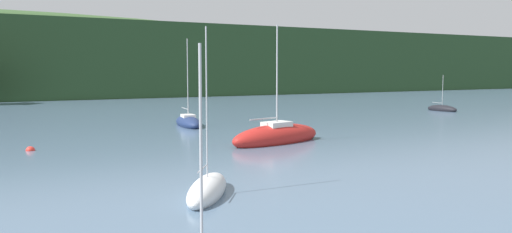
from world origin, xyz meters
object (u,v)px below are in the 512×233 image
(sailboat_far_2, at_px, (442,109))
(sailboat_mid_7, at_px, (277,136))
(sailboat_far_1, at_px, (188,122))
(sailboat_mid_8, at_px, (207,190))
(mooring_buoy_mid, at_px, (30,151))

(sailboat_far_2, relative_size, sailboat_mid_7, 0.54)
(sailboat_far_1, bearing_deg, sailboat_mid_7, 15.07)
(sailboat_far_1, height_order, sailboat_mid_8, sailboat_far_1)
(sailboat_far_1, distance_m, sailboat_far_2, 35.02)
(sailboat_far_1, relative_size, sailboat_far_2, 1.75)
(sailboat_mid_7, bearing_deg, sailboat_far_2, 9.17)
(sailboat_mid_7, distance_m, mooring_buoy_mid, 16.80)
(sailboat_far_1, height_order, mooring_buoy_mid, sailboat_far_1)
(sailboat_mid_8, height_order, mooring_buoy_mid, sailboat_mid_8)
(sailboat_far_1, distance_m, sailboat_mid_7, 13.65)
(sailboat_far_1, distance_m, mooring_buoy_mid, 16.90)
(sailboat_far_1, relative_size, mooring_buoy_mid, 14.71)
(mooring_buoy_mid, bearing_deg, sailboat_far_2, 11.45)
(mooring_buoy_mid, bearing_deg, sailboat_far_1, 32.34)
(sailboat_far_2, xyz_separation_m, mooring_buoy_mid, (-49.28, -9.98, -0.25))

